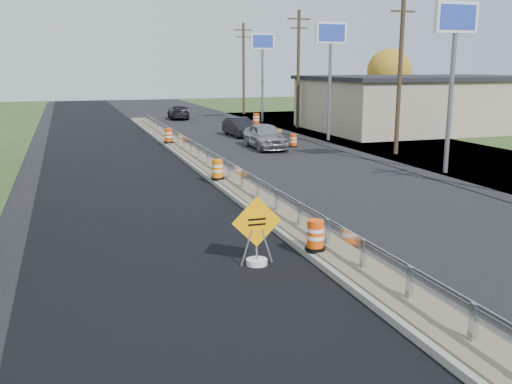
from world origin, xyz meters
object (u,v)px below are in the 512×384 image
object	(u,v)px
barrel_median_mid	(218,170)
car_dark_mid	(240,127)
caution_sign	(257,248)
barrel_shoulder_far	(256,119)
barrel_median_far	(168,136)
barrel_median_near	(315,236)
barrel_shoulder_mid	(279,135)
barrel_shoulder_near	(293,141)
car_silver	(265,136)
car_dark_far	(178,112)

from	to	relation	value
barrel_median_mid	car_dark_mid	xyz separation A→B (m)	(5.94, 16.36, 0.04)
caution_sign	barrel_shoulder_far	bearing A→B (deg)	72.43
barrel_median_mid	barrel_median_far	xyz separation A→B (m)	(0.06, 12.65, 0.03)
barrel_median_mid	barrel_shoulder_far	size ratio (longest dim) A/B	0.86
barrel_median_near	barrel_median_mid	size ratio (longest dim) A/B	0.95
caution_sign	barrel_shoulder_mid	xyz separation A→B (m)	(9.36, 23.31, -0.09)
barrel_median_far	barrel_shoulder_near	size ratio (longest dim) A/B	1.11
barrel_shoulder_mid	barrel_shoulder_far	size ratio (longest dim) A/B	0.78
barrel_median_near	car_dark_mid	size ratio (longest dim) A/B	0.20
barrel_shoulder_mid	car_silver	size ratio (longest dim) A/B	0.17
barrel_median_mid	car_silver	size ratio (longest dim) A/B	0.18
barrel_median_far	car_dark_mid	xyz separation A→B (m)	(5.88, 3.71, 0.01)
barrel_median_far	barrel_shoulder_mid	bearing A→B (deg)	2.34
barrel_median_near	car_dark_far	distance (m)	42.18
caution_sign	car_dark_far	world-z (taller)	caution_sign
barrel_median_far	barrel_shoulder_far	distance (m)	14.90
caution_sign	car_dark_mid	bearing A→B (deg)	74.94
barrel_median_far	car_dark_far	bearing A→B (deg)	77.39
barrel_shoulder_near	car_dark_mid	bearing A→B (deg)	104.02
barrel_shoulder_mid	barrel_shoulder_far	xyz separation A→B (m)	(2.05, 11.00, 0.10)
car_silver	barrel_shoulder_near	bearing A→B (deg)	7.19
car_silver	car_dark_far	size ratio (longest dim) A/B	1.01
barrel_median_mid	barrel_shoulder_mid	size ratio (longest dim) A/B	1.10
barrel_median_mid	car_silver	bearing A→B (deg)	60.02
barrel_shoulder_near	car_dark_far	size ratio (longest dim) A/B	0.18
barrel_median_far	caution_sign	bearing A→B (deg)	-94.27
barrel_median_near	car_silver	distance (m)	20.79
barrel_median_near	barrel_shoulder_mid	distance (m)	24.51
barrel_shoulder_near	car_silver	size ratio (longest dim) A/B	0.18
caution_sign	barrel_median_far	world-z (taller)	caution_sign
car_silver	barrel_median_mid	bearing A→B (deg)	-118.48
barrel_shoulder_near	barrel_shoulder_far	world-z (taller)	barrel_shoulder_far
car_silver	car_dark_mid	world-z (taller)	car_silver
barrel_shoulder_near	car_silver	xyz separation A→B (m)	(-1.95, -0.19, 0.40)
barrel_median_mid	barrel_shoulder_near	size ratio (longest dim) A/B	1.05
barrel_median_near	barrel_shoulder_far	size ratio (longest dim) A/B	0.82
car_dark_mid	car_dark_far	xyz separation A→B (m)	(-1.63, 15.29, -0.01)
barrel_shoulder_near	barrel_median_near	bearing A→B (deg)	-110.48
barrel_median_mid	barrel_shoulder_mid	world-z (taller)	barrel_median_mid
barrel_median_near	car_silver	bearing A→B (deg)	74.36
barrel_median_far	car_dark_mid	size ratio (longest dim) A/B	0.22
caution_sign	barrel_median_mid	bearing A→B (deg)	81.71
car_silver	barrel_shoulder_far	bearing A→B (deg)	75.28
barrel_shoulder_near	barrel_median_far	bearing A→B (deg)	159.87
barrel_median_mid	car_dark_far	bearing A→B (deg)	82.25
barrel_shoulder_far	car_silver	size ratio (longest dim) A/B	0.21
barrel_shoulder_mid	barrel_median_far	bearing A→B (deg)	-177.66
car_dark_mid	car_dark_far	size ratio (longest dim) A/B	0.90
barrel_median_mid	barrel_median_far	world-z (taller)	barrel_median_far
caution_sign	barrel_median_mid	world-z (taller)	caution_sign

